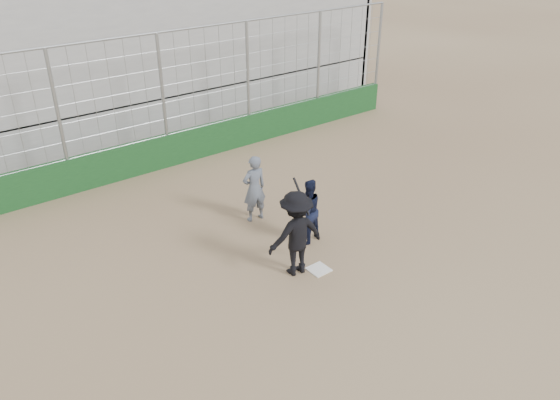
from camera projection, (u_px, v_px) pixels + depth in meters
ground at (319, 270)px, 11.99m from camera, size 90.00×90.00×0.00m
home_plate at (319, 269)px, 11.98m from camera, size 0.44×0.44×0.02m
backstop at (167, 136)px, 16.43m from camera, size 18.10×0.25×4.04m
bleachers at (96, 42)px, 18.97m from camera, size 20.25×6.70×6.98m
batter_at_plate at (296, 233)px, 11.49m from camera, size 1.34×0.89×2.06m
catcher_crouched at (308, 222)px, 12.75m from camera, size 0.88×0.74×1.10m
umpire at (254, 192)px, 13.58m from camera, size 0.67×0.46×1.58m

